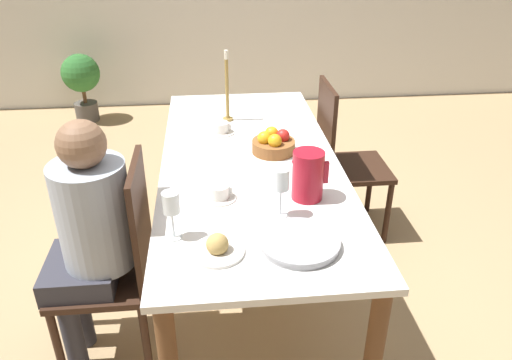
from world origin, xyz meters
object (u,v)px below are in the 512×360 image
(fruit_bowl, at_px, (273,143))
(chair_opposite, at_px, (342,158))
(teacup_across, at_px, (221,128))
(wine_glass_water, at_px, (281,181))
(potted_plant, at_px, (82,80))
(chair_person_side, at_px, (119,263))
(serving_tray, at_px, (299,243))
(wine_glass_juice, at_px, (171,205))
(red_pitcher, at_px, (308,175))
(teacup_near_person, at_px, (219,193))
(candlestick_tall, at_px, (227,93))
(bread_plate, at_px, (217,247))
(person_seated, at_px, (89,230))

(fruit_bowl, bearing_deg, chair_opposite, 40.09)
(teacup_across, height_order, fruit_bowl, fruit_bowl)
(wine_glass_water, xyz_separation_m, potted_plant, (-1.48, 3.14, -0.51))
(chair_person_side, height_order, serving_tray, chair_person_side)
(chair_opposite, relative_size, serving_tray, 3.28)
(chair_opposite, distance_m, wine_glass_water, 1.21)
(chair_opposite, distance_m, serving_tray, 1.35)
(wine_glass_juice, bearing_deg, fruit_bowl, 56.45)
(red_pitcher, relative_size, potted_plant, 0.32)
(chair_person_side, height_order, teacup_near_person, chair_person_side)
(wine_glass_water, distance_m, potted_plant, 3.51)
(wine_glass_juice, distance_m, candlestick_tall, 1.20)
(teacup_near_person, bearing_deg, teacup_across, 87.25)
(chair_opposite, bearing_deg, serving_tray, -22.09)
(red_pitcher, bearing_deg, fruit_bowl, 100.18)
(red_pitcher, xyz_separation_m, fruit_bowl, (-0.08, 0.47, -0.06))
(teacup_near_person, bearing_deg, bread_plate, -92.92)
(candlestick_tall, bearing_deg, teacup_near_person, -95.19)
(red_pitcher, height_order, serving_tray, red_pitcher)
(wine_glass_water, bearing_deg, person_seated, 174.64)
(person_seated, bearing_deg, chair_opposite, -54.82)
(teacup_near_person, distance_m, teacup_across, 0.71)
(wine_glass_juice, bearing_deg, chair_person_side, 142.63)
(chair_person_side, relative_size, bread_plate, 5.02)
(teacup_near_person, bearing_deg, red_pitcher, -4.39)
(person_seated, distance_m, wine_glass_water, 0.82)
(chair_opposite, xyz_separation_m, red_pitcher, (-0.40, -0.88, 0.37))
(chair_opposite, distance_m, potted_plant, 2.94)
(candlestick_tall, bearing_deg, wine_glass_juice, -102.62)
(wine_glass_juice, relative_size, fruit_bowl, 0.89)
(candlestick_tall, height_order, potted_plant, candlestick_tall)
(person_seated, bearing_deg, wine_glass_water, -95.36)
(chair_opposite, relative_size, person_seated, 0.83)
(person_seated, distance_m, teacup_across, 0.99)
(wine_glass_juice, relative_size, teacup_near_person, 1.32)
(bread_plate, bearing_deg, wine_glass_water, 41.32)
(fruit_bowl, bearing_deg, chair_person_side, -145.69)
(person_seated, height_order, teacup_near_person, person_seated)
(chair_person_side, xyz_separation_m, teacup_across, (0.49, 0.78, 0.29))
(bread_plate, bearing_deg, chair_opposite, 57.14)
(chair_person_side, distance_m, potted_plant, 3.15)
(chair_opposite, xyz_separation_m, teacup_near_person, (-0.78, -0.85, 0.29))
(wine_glass_water, bearing_deg, serving_tray, -79.40)
(chair_person_side, bearing_deg, wine_glass_juice, -127.37)
(chair_person_side, distance_m, bread_plate, 0.61)
(wine_glass_water, height_order, bread_plate, wine_glass_water)
(chair_opposite, distance_m, red_pitcher, 1.03)
(chair_opposite, bearing_deg, wine_glass_juice, -40.53)
(bread_plate, bearing_deg, red_pitcher, 42.18)
(wine_glass_water, xyz_separation_m, bread_plate, (-0.26, -0.23, -0.13))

